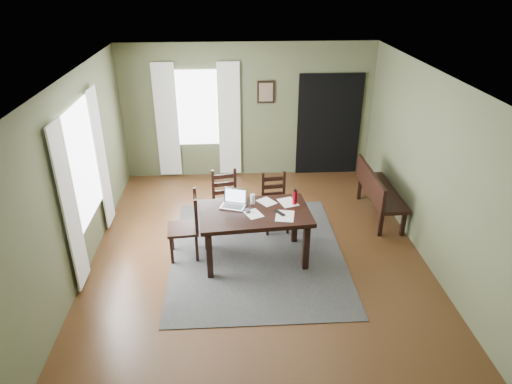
{
  "coord_description": "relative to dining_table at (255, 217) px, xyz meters",
  "views": [
    {
      "loc": [
        -0.36,
        -5.87,
        3.99
      ],
      "look_at": [
        0.0,
        0.3,
        0.9
      ],
      "focal_mm": 32.0,
      "sensor_mm": 36.0,
      "label": 1
    }
  ],
  "objects": [
    {
      "name": "framed_picture",
      "position": [
        0.4,
        3.11,
        1.04
      ],
      "size": [
        0.34,
        0.03,
        0.44
      ],
      "color": "black",
      "rests_on": "ground"
    },
    {
      "name": "laptop",
      "position": [
        -0.29,
        0.2,
        0.16
      ],
      "size": [
        0.42,
        0.37,
        0.24
      ],
      "rotation": [
        0.0,
        0.0,
        -0.32
      ],
      "color": "#B7B7BC",
      "rests_on": "dining_table"
    },
    {
      "name": "paper_c",
      "position": [
        0.2,
        0.28,
        0.1
      ],
      "size": [
        0.32,
        0.34,
        0.0
      ],
      "primitive_type": "cube",
      "rotation": [
        0.0,
        0.0,
        0.59
      ],
      "color": "white",
      "rests_on": "dining_table"
    },
    {
      "name": "drinking_glass",
      "position": [
        -0.02,
        0.23,
        0.18
      ],
      "size": [
        0.08,
        0.08,
        0.16
      ],
      "primitive_type": "cylinder",
      "rotation": [
        0.0,
        0.0,
        0.13
      ],
      "color": "silver",
      "rests_on": "dining_table"
    },
    {
      "name": "chair_back_left",
      "position": [
        -0.42,
        0.96,
        -0.22
      ],
      "size": [
        0.5,
        0.5,
        0.99
      ],
      "rotation": [
        0.0,
        0.0,
        0.17
      ],
      "color": "black",
      "rests_on": "rug"
    },
    {
      "name": "curtain_left_far",
      "position": [
        -2.39,
        1.16,
        0.49
      ],
      "size": [
        0.03,
        0.48,
        2.3
      ],
      "color": "silver",
      "rests_on": "ground"
    },
    {
      "name": "paper_d",
      "position": [
        0.51,
        0.25,
        0.1
      ],
      "size": [
        0.32,
        0.36,
        0.0
      ],
      "primitive_type": "cube",
      "rotation": [
        0.0,
        0.0,
        0.31
      ],
      "color": "white",
      "rests_on": "dining_table"
    },
    {
      "name": "water_bottle",
      "position": [
        0.6,
        0.19,
        0.21
      ],
      "size": [
        0.08,
        0.08,
        0.24
      ],
      "rotation": [
        0.0,
        0.0,
        -0.21
      ],
      "color": "#A70C1C",
      "rests_on": "dining_table"
    },
    {
      "name": "curtain_back_right",
      "position": [
        -0.33,
        3.08,
        0.49
      ],
      "size": [
        0.44,
        0.03,
        2.3
      ],
      "color": "silver",
      "rests_on": "ground"
    },
    {
      "name": "tv_remote",
      "position": [
        0.36,
        -0.08,
        0.11
      ],
      "size": [
        0.15,
        0.19,
        0.02
      ],
      "primitive_type": "cube",
      "rotation": [
        0.0,
        0.0,
        0.56
      ],
      "color": "black",
      "rests_on": "dining_table"
    },
    {
      "name": "paper_b",
      "position": [
        0.42,
        -0.16,
        0.1
      ],
      "size": [
        0.31,
        0.37,
        0.0
      ],
      "primitive_type": "cube",
      "rotation": [
        0.0,
        0.0,
        -0.18
      ],
      "color": "white",
      "rests_on": "dining_table"
    },
    {
      "name": "computer_mouse",
      "position": [
        -0.11,
        -0.0,
        0.12
      ],
      "size": [
        0.09,
        0.12,
        0.04
      ],
      "primitive_type": "cube",
      "rotation": [
        0.0,
        0.0,
        0.28
      ],
      "color": "#3F3F42",
      "rests_on": "dining_table"
    },
    {
      "name": "curtain_left_near",
      "position": [
        -2.39,
        -0.48,
        0.49
      ],
      "size": [
        0.03,
        0.48,
        2.3
      ],
      "color": "silver",
      "rests_on": "ground"
    },
    {
      "name": "chair_back_right",
      "position": [
        0.38,
        0.87,
        -0.24
      ],
      "size": [
        0.47,
        0.47,
        0.95
      ],
      "rotation": [
        0.0,
        0.0,
        0.12
      ],
      "color": "black",
      "rests_on": "rug"
    },
    {
      "name": "doorway_back",
      "position": [
        1.7,
        3.11,
        0.34
      ],
      "size": [
        1.3,
        0.03,
        2.1
      ],
      "color": "black",
      "rests_on": "ground"
    },
    {
      "name": "dining_table",
      "position": [
        0.0,
        0.0,
        0.0
      ],
      "size": [
        1.67,
        1.09,
        0.8
      ],
      "rotation": [
        0.0,
        0.0,
        0.09
      ],
      "color": "black",
      "rests_on": "rug"
    },
    {
      "name": "chair_end",
      "position": [
        -1.0,
        0.13,
        -0.2
      ],
      "size": [
        0.49,
        0.49,
        1.04
      ],
      "rotation": [
        0.0,
        0.0,
        -1.48
      ],
      "color": "black",
      "rests_on": "rug"
    },
    {
      "name": "window_left",
      "position": [
        -2.42,
        0.34,
        0.74
      ],
      "size": [
        0.01,
        1.3,
        1.7
      ],
      "color": "white",
      "rests_on": "ground"
    },
    {
      "name": "curtain_back_left",
      "position": [
        -1.57,
        3.08,
        0.49
      ],
      "size": [
        0.44,
        0.03,
        2.3
      ],
      "color": "silver",
      "rests_on": "ground"
    },
    {
      "name": "paper_e",
      "position": [
        -0.02,
        -0.07,
        0.1
      ],
      "size": [
        0.3,
        0.34,
        0.0
      ],
      "primitive_type": "cube",
      "rotation": [
        0.0,
        0.0,
        0.43
      ],
      "color": "white",
      "rests_on": "dining_table"
    },
    {
      "name": "bench",
      "position": [
        2.19,
        1.18,
        -0.19
      ],
      "size": [
        0.49,
        1.54,
        0.87
      ],
      "rotation": [
        0.0,
        0.0,
        1.57
      ],
      "color": "black",
      "rests_on": "ground"
    },
    {
      "name": "rug",
      "position": [
        0.05,
        0.14,
        -0.7
      ],
      "size": [
        2.6,
        3.2,
        0.01
      ],
      "color": "#363636",
      "rests_on": "ground"
    },
    {
      "name": "window_back",
      "position": [
        -0.95,
        3.11,
        0.74
      ],
      "size": [
        1.0,
        0.01,
        1.5
      ],
      "color": "white",
      "rests_on": "ground"
    },
    {
      "name": "room_shell",
      "position": [
        0.05,
        0.14,
        1.09
      ],
      "size": [
        5.02,
        6.02,
        2.71
      ],
      "color": "#545B3B",
      "rests_on": "ground"
    },
    {
      "name": "ground",
      "position": [
        0.05,
        0.14,
        -0.71
      ],
      "size": [
        5.0,
        6.0,
        0.01
      ],
      "color": "#492C16"
    }
  ]
}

